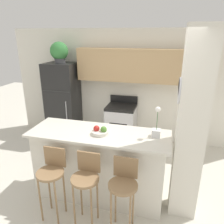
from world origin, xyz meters
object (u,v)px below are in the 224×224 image
bar_stool_right (123,186)px  potted_plant_on_fridge (59,52)px  stove_range (121,124)px  bar_stool_left (52,173)px  refrigerator (63,102)px  orchid_vase (157,128)px  bar_stool_mid (86,179)px  fruit_bowl (100,131)px

bar_stool_right → potted_plant_on_fridge: 3.36m
stove_range → bar_stool_left: (-0.42, -2.37, 0.22)m
refrigerator → orchid_vase: (2.29, -1.72, 0.31)m
bar_stool_left → refrigerator: bearing=113.0°
stove_range → bar_stool_mid: stove_range is taller
bar_stool_mid → orchid_vase: 1.15m
bar_stool_left → bar_stool_right: same height
bar_stool_left → potted_plant_on_fridge: 2.90m
bar_stool_left → fruit_bowl: 0.85m
bar_stool_left → fruit_bowl: fruit_bowl is taller
bar_stool_mid → fruit_bowl: bearing=86.1°
bar_stool_mid → bar_stool_right: 0.49m
bar_stool_right → potted_plant_on_fridge: potted_plant_on_fridge is taller
fruit_bowl → bar_stool_mid: bearing=-93.9°
refrigerator → bar_stool_left: bearing=-67.0°
bar_stool_right → potted_plant_on_fridge: size_ratio=2.21×
refrigerator → stove_range: 1.48m
stove_range → orchid_vase: bearing=-63.4°
fruit_bowl → bar_stool_left: bearing=-136.0°
bar_stool_mid → orchid_vase: orchid_vase is taller
potted_plant_on_fridge → orchid_vase: (2.29, -1.72, -0.84)m
refrigerator → bar_stool_right: bearing=-50.0°
orchid_vase → bar_stool_right: bearing=-117.0°
refrigerator → bar_stool_mid: refrigerator is taller
bar_stool_mid → potted_plant_on_fridge: (-1.48, 2.35, 1.37)m
fruit_bowl → stove_range: bearing=93.2°
bar_stool_right → stove_range: bearing=103.2°
bar_stool_right → orchid_vase: 0.88m
orchid_vase → potted_plant_on_fridge: bearing=143.0°
refrigerator → bar_stool_left: refrigerator is taller
bar_stool_mid → bar_stool_left: bearing=180.0°
stove_range → fruit_bowl: 1.99m
orchid_vase → fruit_bowl: 0.79m
bar_stool_left → fruit_bowl: bearing=44.0°
bar_stool_left → potted_plant_on_fridge: (-1.00, 2.35, 1.37)m
stove_range → orchid_vase: size_ratio=2.47×
bar_stool_left → potted_plant_on_fridge: bearing=113.0°
stove_range → bar_stool_mid: (0.07, -2.37, 0.22)m
bar_stool_left → bar_stool_mid: bearing=0.0°
stove_range → potted_plant_on_fridge: 2.13m
stove_range → potted_plant_on_fridge: size_ratio=2.34×
stove_range → potted_plant_on_fridge: potted_plant_on_fridge is taller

